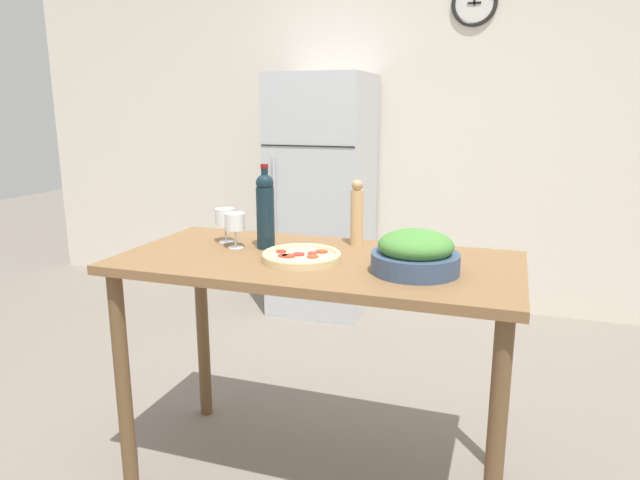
{
  "coord_description": "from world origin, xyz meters",
  "views": [
    {
      "loc": [
        0.65,
        -1.89,
        1.44
      ],
      "look_at": [
        0.0,
        0.03,
        0.96
      ],
      "focal_mm": 32.0,
      "sensor_mm": 36.0,
      "label": 1
    }
  ],
  "objects_px": {
    "wine_glass_far": "(225,218)",
    "homemade_pizza": "(302,256)",
    "pepper_mill": "(357,214)",
    "refrigerator": "(322,195)",
    "wine_glass_near": "(235,223)",
    "wine_bottle": "(265,209)",
    "salad_bowl": "(415,253)"
  },
  "relations": [
    {
      "from": "refrigerator",
      "to": "wine_bottle",
      "type": "relative_size",
      "value": 5.08
    },
    {
      "from": "refrigerator",
      "to": "wine_glass_near",
      "type": "relative_size",
      "value": 11.97
    },
    {
      "from": "wine_bottle",
      "to": "salad_bowl",
      "type": "distance_m",
      "value": 0.63
    },
    {
      "from": "pepper_mill",
      "to": "salad_bowl",
      "type": "distance_m",
      "value": 0.42
    },
    {
      "from": "refrigerator",
      "to": "wine_glass_far",
      "type": "relative_size",
      "value": 11.97
    },
    {
      "from": "wine_glass_far",
      "to": "pepper_mill",
      "type": "xyz_separation_m",
      "value": [
        0.51,
        0.12,
        0.03
      ]
    },
    {
      "from": "wine_glass_near",
      "to": "pepper_mill",
      "type": "xyz_separation_m",
      "value": [
        0.43,
        0.2,
        0.03
      ]
    },
    {
      "from": "refrigerator",
      "to": "wine_glass_far",
      "type": "height_order",
      "value": "refrigerator"
    },
    {
      "from": "wine_bottle",
      "to": "refrigerator",
      "type": "bearing_deg",
      "value": 101.72
    },
    {
      "from": "salad_bowl",
      "to": "wine_glass_near",
      "type": "bearing_deg",
      "value": 171.16
    },
    {
      "from": "wine_glass_far",
      "to": "homemade_pizza",
      "type": "xyz_separation_m",
      "value": [
        0.39,
        -0.17,
        -0.08
      ]
    },
    {
      "from": "wine_glass_far",
      "to": "pepper_mill",
      "type": "relative_size",
      "value": 0.53
    },
    {
      "from": "refrigerator",
      "to": "wine_glass_far",
      "type": "bearing_deg",
      "value": -84.19
    },
    {
      "from": "refrigerator",
      "to": "wine_bottle",
      "type": "bearing_deg",
      "value": -78.28
    },
    {
      "from": "wine_bottle",
      "to": "salad_bowl",
      "type": "height_order",
      "value": "wine_bottle"
    },
    {
      "from": "refrigerator",
      "to": "wine_glass_near",
      "type": "xyz_separation_m",
      "value": [
        0.26,
        -1.85,
        0.17
      ]
    },
    {
      "from": "pepper_mill",
      "to": "wine_bottle",
      "type": "bearing_deg",
      "value": -153.05
    },
    {
      "from": "pepper_mill",
      "to": "salad_bowl",
      "type": "relative_size",
      "value": 0.89
    },
    {
      "from": "salad_bowl",
      "to": "wine_glass_far",
      "type": "bearing_deg",
      "value": 166.81
    },
    {
      "from": "wine_bottle",
      "to": "wine_glass_far",
      "type": "xyz_separation_m",
      "value": [
        -0.2,
        0.04,
        -0.05
      ]
    },
    {
      "from": "refrigerator",
      "to": "homemade_pizza",
      "type": "xyz_separation_m",
      "value": [
        0.57,
        -1.94,
        0.09
      ]
    },
    {
      "from": "refrigerator",
      "to": "pepper_mill",
      "type": "height_order",
      "value": "refrigerator"
    },
    {
      "from": "refrigerator",
      "to": "salad_bowl",
      "type": "bearing_deg",
      "value": -63.45
    },
    {
      "from": "wine_glass_far",
      "to": "pepper_mill",
      "type": "height_order",
      "value": "pepper_mill"
    },
    {
      "from": "wine_glass_near",
      "to": "pepper_mill",
      "type": "distance_m",
      "value": 0.48
    },
    {
      "from": "pepper_mill",
      "to": "homemade_pizza",
      "type": "relative_size",
      "value": 0.92
    },
    {
      "from": "wine_glass_near",
      "to": "salad_bowl",
      "type": "height_order",
      "value": "salad_bowl"
    },
    {
      "from": "wine_glass_near",
      "to": "homemade_pizza",
      "type": "height_order",
      "value": "wine_glass_near"
    },
    {
      "from": "pepper_mill",
      "to": "wine_glass_far",
      "type": "bearing_deg",
      "value": -166.52
    },
    {
      "from": "wine_bottle",
      "to": "salad_bowl",
      "type": "xyz_separation_m",
      "value": [
        0.6,
        -0.15,
        -0.09
      ]
    },
    {
      "from": "wine_glass_near",
      "to": "salad_bowl",
      "type": "relative_size",
      "value": 0.47
    },
    {
      "from": "wine_glass_far",
      "to": "pepper_mill",
      "type": "bearing_deg",
      "value": 13.48
    }
  ]
}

